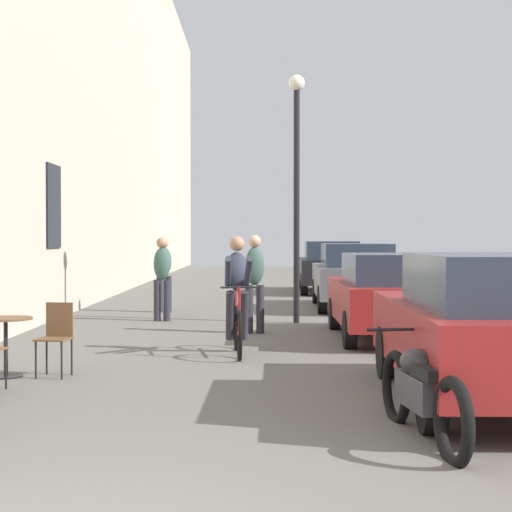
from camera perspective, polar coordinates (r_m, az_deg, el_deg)
name	(u,v)px	position (r m, az deg, el deg)	size (l,w,h in m)	color
building_facade_left	(53,10)	(19.56, -13.77, 16.11)	(0.54, 68.00, 13.43)	#B7AD99
cafe_table_far	(1,334)	(10.49, -17.11, -5.16)	(0.64, 0.64, 0.72)	black
cafe_chair_far_toward_street	(52,334)	(10.41, -13.85, -5.22)	(0.43, 0.43, 0.89)	black
cyclist_on_bicycle	(233,298)	(12.04, -1.56, -2.91)	(0.52, 1.76, 1.74)	black
pedestrian_near	(251,278)	(14.58, -0.36, -1.52)	(0.37, 0.29, 1.74)	#26262D
pedestrian_mid	(158,274)	(16.86, -6.76, -1.23)	(0.37, 0.28, 1.70)	#26262D
pedestrian_far	(160,270)	(18.84, -6.62, -0.99)	(0.35, 0.25, 1.68)	#26262D
street_lamp	(293,166)	(16.45, 2.54, 6.22)	(0.32, 0.32, 4.90)	black
parked_car_nearest	(484,326)	(8.70, 15.42, -4.68)	(1.89, 4.33, 1.53)	maroon
parked_car_second	(384,295)	(13.95, 8.78, -2.64)	(1.73, 4.03, 1.43)	maroon
parked_car_third	(350,275)	(19.76, 6.51, -1.31)	(1.95, 4.41, 1.55)	#595960
parked_car_fourth	(326,266)	(25.61, 4.86, -0.68)	(2.01, 4.51, 1.58)	black
parked_motorcycle	(418,391)	(7.13, 11.11, -9.10)	(0.62, 2.14, 0.92)	black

